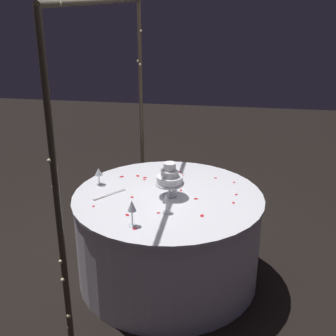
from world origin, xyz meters
The scene contains 28 objects.
ground_plane centered at (0.00, 0.00, 0.00)m, with size 12.00×12.00×0.00m, color black.
decorative_arch centered at (0.00, 0.43, 1.42)m, with size 2.14×0.06×2.15m.
main_table centered at (0.00, 0.00, 0.37)m, with size 1.47×1.47×0.74m.
tiered_cake centered at (-0.01, -0.01, 0.89)m, with size 0.22×0.22×0.27m.
wine_glass_0 centered at (-0.50, 0.16, 0.87)m, with size 0.06×0.06×0.18m.
wine_glass_1 centered at (0.12, 0.58, 0.84)m, with size 0.06×0.06×0.14m.
wine_glass_2 centered at (-0.28, -0.03, 0.84)m, with size 0.06×0.06×0.15m.
cake_knife centered at (-0.08, 0.46, 0.74)m, with size 0.24×0.20×0.01m.
rose_petal_0 centered at (-0.29, -0.29, 0.74)m, with size 0.04×0.03×0.00m, color red.
rose_petal_1 centered at (-0.08, 0.27, 0.74)m, with size 0.03×0.02×0.00m, color red.
rose_petal_2 centered at (0.39, 0.08, 0.74)m, with size 0.03×0.02×0.00m, color red.
rose_petal_3 centered at (-0.30, 0.02, 0.74)m, with size 0.03×0.02×0.00m, color red.
rose_petal_4 centered at (0.40, -0.34, 0.74)m, with size 0.03×0.02×0.00m, color red.
rose_petal_5 centered at (0.30, 0.44, 0.74)m, with size 0.04×0.03×0.00m, color red.
rose_petal_6 centered at (-0.06, -0.50, 0.74)m, with size 0.03×0.02×0.00m, color red.
rose_petal_7 centered at (0.33, -0.50, 0.74)m, with size 0.02×0.02×0.00m, color red.
rose_petal_8 centered at (-0.27, 0.51, 0.74)m, with size 0.02×0.02×0.00m, color red.
rose_petal_9 centered at (-0.54, 0.13, 0.74)m, with size 0.04×0.02×0.00m, color red.
rose_petal_10 centered at (0.09, -0.52, 0.74)m, with size 0.03×0.02×0.00m, color red.
rose_petal_11 centered at (0.41, -0.05, 0.74)m, with size 0.03×0.02×0.00m, color red.
rose_petal_12 centered at (-0.37, 0.23, 0.74)m, with size 0.03×0.02×0.00m, color red.
rose_petal_13 centered at (0.10, -0.09, 0.74)m, with size 0.03×0.02×0.00m, color red.
rose_petal_14 centered at (-0.03, -0.22, 0.74)m, with size 0.03×0.02×0.00m, color red.
rose_petal_15 centered at (0.31, 0.25, 0.74)m, with size 0.03×0.02×0.00m, color red.
rose_petal_16 centered at (0.24, -0.03, 0.74)m, with size 0.03×0.02×0.00m, color red.
rose_petal_17 centered at (0.34, 0.31, 0.74)m, with size 0.04×0.03×0.00m, color red.
rose_petal_18 centered at (0.48, -0.03, 0.74)m, with size 0.03×0.02×0.00m, color red.
rose_petal_19 centered at (0.27, 0.24, 0.74)m, with size 0.03×0.02×0.00m, color red.
Camera 1 is at (-3.01, -0.48, 2.17)m, focal length 46.79 mm.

